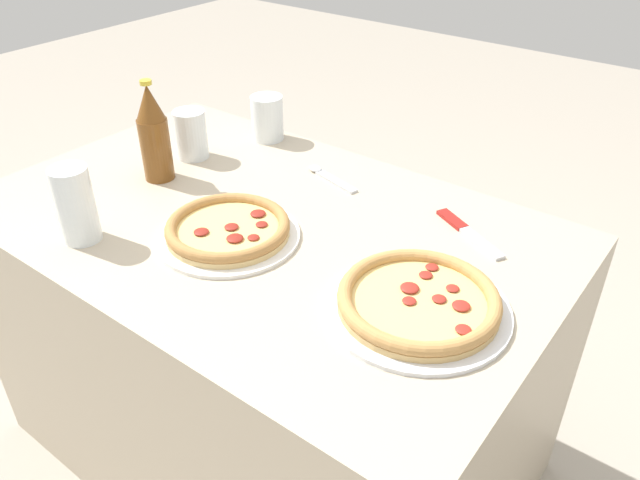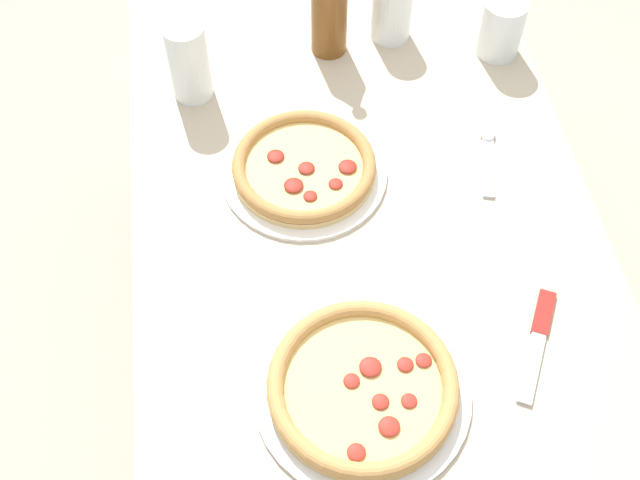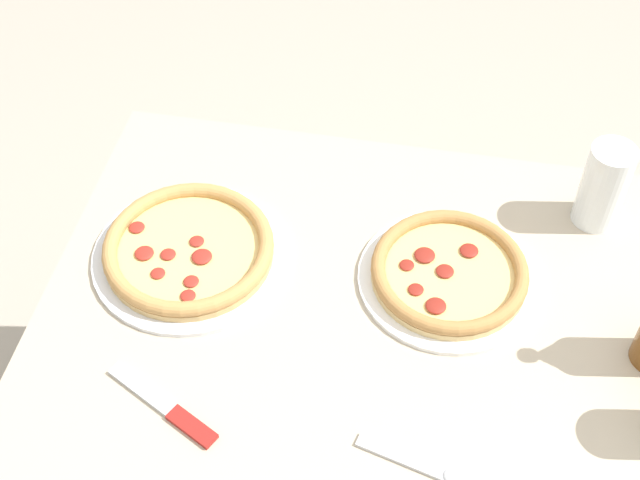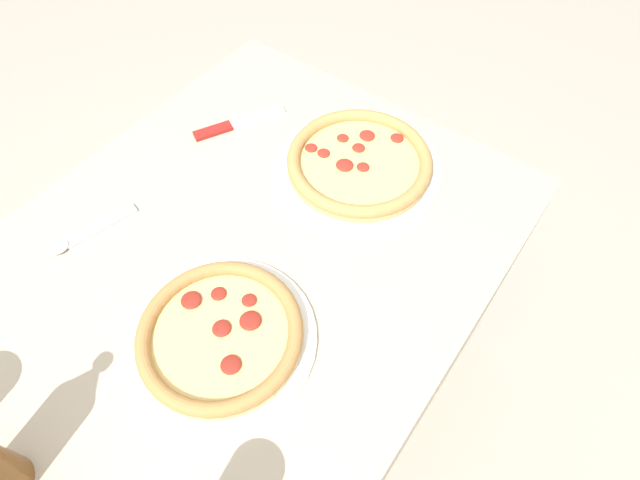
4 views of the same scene
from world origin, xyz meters
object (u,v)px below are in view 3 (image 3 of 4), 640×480
Objects in this scene: glass_lemonade at (603,187)px; knife at (167,408)px; pizza_salami at (449,273)px; spoon at (425,466)px; pizza_veggie at (189,250)px.

glass_lemonade is 0.84× the size of knife.
spoon is (-0.00, -0.33, -0.01)m from pizza_salami.
glass_lemonade is at bearing 17.95° from pizza_veggie.
pizza_salami reaches higher than spoon.
pizza_veggie is 0.68m from glass_lemonade.
knife is at bearing -140.51° from pizza_salami.
pizza_veggie is 0.28m from knife.
glass_lemonade reaches higher than knife.
pizza_salami is at bearing 4.07° from pizza_veggie.
pizza_salami is 1.79× the size of spoon.
glass_lemonade is 0.97× the size of spoon.
pizza_veggie is 1.10× the size of pizza_salami.
pizza_salami is 0.33m from spoon.
pizza_veggie is 2.03× the size of glass_lemonade.
spoon is (0.42, -0.30, -0.01)m from pizza_veggie.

